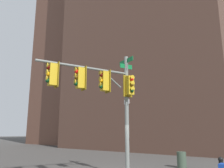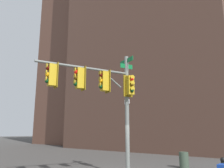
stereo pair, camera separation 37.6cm
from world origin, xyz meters
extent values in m
cylinder|color=slate|center=(-0.19, -0.22, 3.11)|extent=(0.21, 0.21, 6.22)
cylinder|color=slate|center=(-2.42, 0.69, 5.25)|extent=(4.50, 1.93, 0.12)
cylinder|color=slate|center=(-0.99, 0.11, 4.80)|extent=(0.99, 0.47, 0.75)
cube|color=#0F6B33|center=(-0.19, -0.22, 5.97)|extent=(0.51, 1.20, 0.24)
cube|color=#0F6B33|center=(-0.19, -0.22, 5.67)|extent=(0.72, 0.32, 0.24)
cube|color=white|center=(-0.19, -0.22, 3.72)|extent=(0.20, 0.43, 0.24)
cube|color=gold|center=(-1.43, 0.29, 4.69)|extent=(0.44, 0.44, 1.00)
cube|color=#775E0F|center=(-1.25, 0.22, 4.69)|extent=(0.24, 0.52, 1.16)
sphere|color=#470A07|center=(-1.62, 0.37, 4.99)|extent=(0.20, 0.20, 0.20)
cylinder|color=gold|center=(-1.68, 0.39, 5.08)|extent=(0.12, 0.23, 0.23)
sphere|color=#F29E0C|center=(-1.62, 0.37, 4.69)|extent=(0.20, 0.20, 0.20)
cylinder|color=gold|center=(-1.68, 0.39, 4.78)|extent=(0.12, 0.23, 0.23)
sphere|color=#0A3819|center=(-1.62, 0.37, 4.39)|extent=(0.20, 0.20, 0.20)
cylinder|color=gold|center=(-1.68, 0.39, 4.48)|extent=(0.12, 0.23, 0.23)
cube|color=gold|center=(-2.67, 0.80, 4.69)|extent=(0.44, 0.44, 1.00)
cube|color=#775E0F|center=(-2.49, 0.72, 4.69)|extent=(0.24, 0.52, 1.16)
sphere|color=red|center=(-2.86, 0.87, 4.99)|extent=(0.20, 0.20, 0.20)
cylinder|color=gold|center=(-2.92, 0.90, 5.08)|extent=(0.12, 0.23, 0.23)
sphere|color=#4C330A|center=(-2.86, 0.87, 4.69)|extent=(0.20, 0.20, 0.20)
cylinder|color=gold|center=(-2.92, 0.90, 4.78)|extent=(0.12, 0.23, 0.23)
sphere|color=#0A3819|center=(-2.86, 0.87, 4.39)|extent=(0.20, 0.20, 0.20)
cylinder|color=gold|center=(-2.92, 0.90, 4.48)|extent=(0.12, 0.23, 0.23)
cube|color=gold|center=(-3.90, 1.30, 4.69)|extent=(0.44, 0.44, 1.00)
cube|color=#775E0F|center=(-3.73, 1.23, 4.69)|extent=(0.24, 0.52, 1.16)
sphere|color=#470A07|center=(-4.09, 1.38, 4.99)|extent=(0.20, 0.20, 0.20)
cylinder|color=gold|center=(-4.15, 1.40, 5.08)|extent=(0.12, 0.23, 0.23)
sphere|color=#F29E0C|center=(-4.09, 1.38, 4.69)|extent=(0.20, 0.20, 0.20)
cylinder|color=gold|center=(-4.15, 1.40, 4.78)|extent=(0.12, 0.23, 0.23)
sphere|color=#0A3819|center=(-4.09, 1.38, 4.39)|extent=(0.20, 0.20, 0.20)
cylinder|color=gold|center=(-4.15, 1.40, 4.48)|extent=(0.12, 0.23, 0.23)
cube|color=gold|center=(-0.31, -0.50, 4.55)|extent=(0.44, 0.44, 1.00)
cube|color=#775E0F|center=(-0.24, -0.32, 4.55)|extent=(0.52, 0.24, 1.16)
sphere|color=red|center=(-0.39, -0.69, 4.85)|extent=(0.20, 0.20, 0.20)
cylinder|color=gold|center=(-0.41, -0.75, 4.94)|extent=(0.23, 0.12, 0.23)
sphere|color=#4C330A|center=(-0.39, -0.69, 4.55)|extent=(0.20, 0.20, 0.20)
cylinder|color=gold|center=(-0.41, -0.75, 4.64)|extent=(0.23, 0.12, 0.23)
sphere|color=#0A3819|center=(-0.39, -0.69, 4.25)|extent=(0.20, 0.20, 0.20)
cylinder|color=gold|center=(-0.41, -0.75, 4.34)|extent=(0.23, 0.12, 0.23)
cylinder|color=black|center=(3.24, -3.83, 0.33)|extent=(0.22, 0.22, 0.65)
sphere|color=black|center=(3.24, -3.83, 0.74)|extent=(0.26, 0.26, 0.26)
cylinder|color=black|center=(3.40, -3.83, 0.36)|extent=(0.10, 0.09, 0.09)
cylinder|color=#384738|center=(4.07, -1.40, 0.47)|extent=(0.56, 0.56, 0.95)
cube|color=brown|center=(24.78, 24.38, 22.55)|extent=(21.40, 14.05, 45.09)
camera|label=1|loc=(-10.13, -6.79, 2.17)|focal=36.19mm
camera|label=2|loc=(-9.90, -7.09, 2.17)|focal=36.19mm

